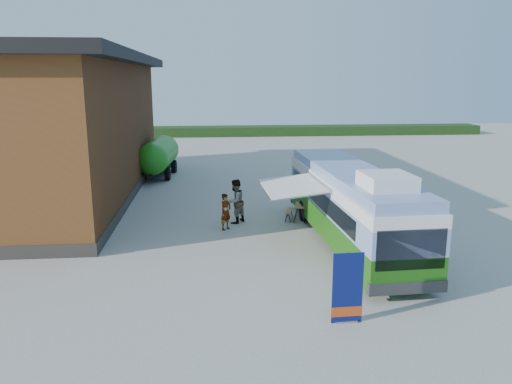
{
  "coord_description": "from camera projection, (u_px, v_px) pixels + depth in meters",
  "views": [
    {
      "loc": [
        -2.32,
        -17.34,
        6.26
      ],
      "look_at": [
        -0.4,
        3.75,
        1.4
      ],
      "focal_mm": 35.0,
      "sensor_mm": 36.0,
      "label": 1
    }
  ],
  "objects": [
    {
      "name": "hedge",
      "position": [
        303.0,
        130.0,
        55.92
      ],
      "size": [
        40.0,
        3.0,
        1.0
      ],
      "primitive_type": "cube",
      "color": "#264419",
      "rests_on": "ground"
    },
    {
      "name": "person_b",
      "position": [
        235.0,
        201.0,
        21.85
      ],
      "size": [
        1.18,
        1.2,
        1.95
      ],
      "primitive_type": "imported",
      "rotation": [
        0.0,
        0.0,
        -2.31
      ],
      "color": "#999999",
      "rests_on": "ground"
    },
    {
      "name": "awning",
      "position": [
        297.0,
        180.0,
        18.87
      ],
      "size": [
        2.37,
        3.68,
        0.48
      ],
      "rotation": [
        0.0,
        0.0,
        0.04
      ],
      "color": "white",
      "rests_on": "ground"
    },
    {
      "name": "ground",
      "position": [
        276.0,
        251.0,
        18.43
      ],
      "size": [
        100.0,
        100.0,
        0.0
      ],
      "primitive_type": "plane",
      "color": "#BCB7AD",
      "rests_on": "ground"
    },
    {
      "name": "slurry_tanker",
      "position": [
        159.0,
        155.0,
        32.12
      ],
      "size": [
        2.32,
        6.6,
        2.44
      ],
      "rotation": [
        0.0,
        0.0,
        -0.08
      ],
      "color": "#218518",
      "rests_on": "ground"
    },
    {
      "name": "picnic_table",
      "position": [
        300.0,
        209.0,
        22.37
      ],
      "size": [
        1.49,
        1.39,
        0.71
      ],
      "rotation": [
        0.0,
        0.0,
        -0.26
      ],
      "color": "tan",
      "rests_on": "ground"
    },
    {
      "name": "bus",
      "position": [
        350.0,
        202.0,
        19.04
      ],
      "size": [
        2.79,
        11.07,
        3.37
      ],
      "rotation": [
        0.0,
        0.0,
        0.04
      ],
      "color": "#2E7713",
      "rests_on": "ground"
    },
    {
      "name": "banner",
      "position": [
        347.0,
        294.0,
        12.9
      ],
      "size": [
        0.84,
        0.2,
        1.92
      ],
      "rotation": [
        0.0,
        0.0,
        0.04
      ],
      "color": "#0B1557",
      "rests_on": "ground"
    },
    {
      "name": "person_a",
      "position": [
        226.0,
        212.0,
        20.92
      ],
      "size": [
        0.65,
        0.66,
        1.55
      ],
      "primitive_type": "imported",
      "rotation": [
        0.0,
        0.0,
        0.82
      ],
      "color": "#999999",
      "rests_on": "ground"
    },
    {
      "name": "barn",
      "position": [
        56.0,
        129.0,
        26.41
      ],
      "size": [
        9.6,
        21.2,
        7.5
      ],
      "color": "brown",
      "rests_on": "ground"
    }
  ]
}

